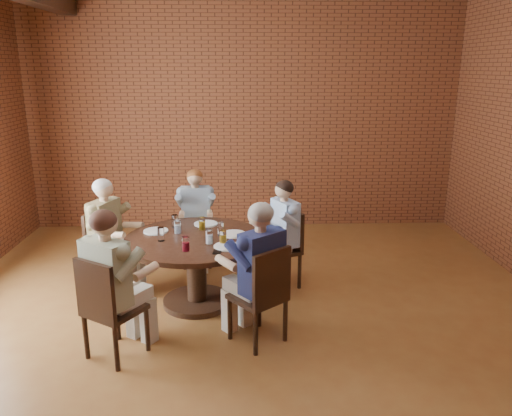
{
  "coord_description": "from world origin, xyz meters",
  "views": [
    {
      "loc": [
        -0.08,
        -4.14,
        2.44
      ],
      "look_at": [
        0.1,
        1.0,
        0.98
      ],
      "focal_mm": 35.0,
      "sensor_mm": 36.0,
      "label": 1
    }
  ],
  "objects_px": {
    "dining_table": "(196,257)",
    "chair_b": "(196,227)",
    "chair_a": "(286,245)",
    "diner_c": "(110,236)",
    "chair_d": "(107,305)",
    "smartphone": "(217,251)",
    "chair_c": "(105,248)",
    "diner_d": "(113,285)",
    "diner_b": "(196,218)",
    "chair_e": "(264,293)",
    "diner_a": "(281,235)",
    "diner_e": "(257,274)"
  },
  "relations": [
    {
      "from": "dining_table",
      "to": "chair_b",
      "type": "distance_m",
      "value": 1.19
    },
    {
      "from": "dining_table",
      "to": "chair_a",
      "type": "relative_size",
      "value": 1.64
    },
    {
      "from": "chair_a",
      "to": "diner_c",
      "type": "height_order",
      "value": "diner_c"
    },
    {
      "from": "chair_d",
      "to": "smartphone",
      "type": "bearing_deg",
      "value": -113.62
    },
    {
      "from": "chair_d",
      "to": "smartphone",
      "type": "relative_size",
      "value": 6.23
    },
    {
      "from": "dining_table",
      "to": "chair_a",
      "type": "distance_m",
      "value": 1.09
    },
    {
      "from": "dining_table",
      "to": "chair_c",
      "type": "xyz_separation_m",
      "value": [
        -1.05,
        0.42,
        -0.03
      ]
    },
    {
      "from": "chair_c",
      "to": "diner_d",
      "type": "distance_m",
      "value": 1.45
    },
    {
      "from": "chair_a",
      "to": "smartphone",
      "type": "distance_m",
      "value": 1.18
    },
    {
      "from": "diner_b",
      "to": "diner_c",
      "type": "height_order",
      "value": "diner_c"
    },
    {
      "from": "chair_a",
      "to": "chair_b",
      "type": "bearing_deg",
      "value": -149.03
    },
    {
      "from": "chair_e",
      "to": "dining_table",
      "type": "bearing_deg",
      "value": -90.0
    },
    {
      "from": "chair_b",
      "to": "chair_c",
      "type": "relative_size",
      "value": 0.97
    },
    {
      "from": "diner_d",
      "to": "chair_e",
      "type": "bearing_deg",
      "value": -140.93
    },
    {
      "from": "chair_b",
      "to": "smartphone",
      "type": "relative_size",
      "value": 5.86
    },
    {
      "from": "chair_c",
      "to": "chair_a",
      "type": "bearing_deg",
      "value": -67.17
    },
    {
      "from": "diner_c",
      "to": "diner_d",
      "type": "distance_m",
      "value": 1.39
    },
    {
      "from": "diner_b",
      "to": "smartphone",
      "type": "height_order",
      "value": "diner_b"
    },
    {
      "from": "chair_a",
      "to": "chair_d",
      "type": "xyz_separation_m",
      "value": [
        -1.65,
        -1.48,
        0.02
      ]
    },
    {
      "from": "chair_e",
      "to": "chair_c",
      "type": "bearing_deg",
      "value": -74.91
    },
    {
      "from": "chair_b",
      "to": "diner_c",
      "type": "bearing_deg",
      "value": -142.31
    },
    {
      "from": "diner_b",
      "to": "chair_d",
      "type": "bearing_deg",
      "value": -109.6
    },
    {
      "from": "diner_a",
      "to": "chair_d",
      "type": "xyz_separation_m",
      "value": [
        -1.59,
        -1.45,
        -0.11
      ]
    },
    {
      "from": "dining_table",
      "to": "smartphone",
      "type": "xyz_separation_m",
      "value": [
        0.25,
        -0.42,
        0.23
      ]
    },
    {
      "from": "chair_d",
      "to": "diner_d",
      "type": "xyz_separation_m",
      "value": [
        0.05,
        0.07,
        0.16
      ]
    },
    {
      "from": "chair_e",
      "to": "smartphone",
      "type": "height_order",
      "value": "chair_e"
    },
    {
      "from": "chair_b",
      "to": "chair_c",
      "type": "distance_m",
      "value": 1.23
    },
    {
      "from": "diner_a",
      "to": "chair_c",
      "type": "xyz_separation_m",
      "value": [
        -1.97,
        -0.01,
        -0.12
      ]
    },
    {
      "from": "diner_d",
      "to": "smartphone",
      "type": "xyz_separation_m",
      "value": [
        0.87,
        0.53,
        0.09
      ]
    },
    {
      "from": "diner_b",
      "to": "diner_d",
      "type": "bearing_deg",
      "value": -108.9
    },
    {
      "from": "chair_b",
      "to": "chair_d",
      "type": "height_order",
      "value": "chair_d"
    },
    {
      "from": "dining_table",
      "to": "diner_b",
      "type": "distance_m",
      "value": 1.12
    },
    {
      "from": "dining_table",
      "to": "chair_e",
      "type": "xyz_separation_m",
      "value": [
        0.67,
        -0.82,
        -0.02
      ]
    },
    {
      "from": "diner_a",
      "to": "diner_e",
      "type": "distance_m",
      "value": 1.22
    },
    {
      "from": "diner_e",
      "to": "chair_d",
      "type": "bearing_deg",
      "value": -27.21
    },
    {
      "from": "diner_e",
      "to": "smartphone",
      "type": "height_order",
      "value": "diner_e"
    },
    {
      "from": "chair_a",
      "to": "diner_e",
      "type": "distance_m",
      "value": 1.28
    },
    {
      "from": "chair_a",
      "to": "diner_e",
      "type": "xyz_separation_m",
      "value": [
        -0.37,
        -1.21,
        0.18
      ]
    },
    {
      "from": "chair_c",
      "to": "diner_e",
      "type": "height_order",
      "value": "diner_e"
    },
    {
      "from": "chair_b",
      "to": "chair_d",
      "type": "bearing_deg",
      "value": -109.01
    },
    {
      "from": "chair_a",
      "to": "chair_e",
      "type": "distance_m",
      "value": 1.32
    },
    {
      "from": "diner_e",
      "to": "diner_c",
      "type": "bearing_deg",
      "value": -74.82
    },
    {
      "from": "chair_e",
      "to": "chair_d",
      "type": "bearing_deg",
      "value": -30.38
    },
    {
      "from": "chair_e",
      "to": "diner_e",
      "type": "bearing_deg",
      "value": -90.0
    },
    {
      "from": "chair_a",
      "to": "smartphone",
      "type": "height_order",
      "value": "chair_a"
    },
    {
      "from": "diner_a",
      "to": "diner_c",
      "type": "bearing_deg",
      "value": -113.73
    },
    {
      "from": "chair_a",
      "to": "diner_b",
      "type": "xyz_separation_m",
      "value": [
        -1.07,
        0.66,
        0.13
      ]
    },
    {
      "from": "chair_a",
      "to": "diner_a",
      "type": "height_order",
      "value": "diner_a"
    },
    {
      "from": "diner_d",
      "to": "diner_e",
      "type": "bearing_deg",
      "value": -137.71
    },
    {
      "from": "dining_table",
      "to": "chair_d",
      "type": "relative_size",
      "value": 1.55
    }
  ]
}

